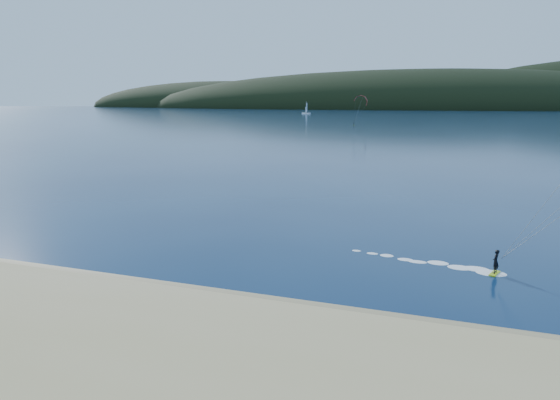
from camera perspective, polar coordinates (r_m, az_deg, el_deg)
name	(u,v)px	position (r m, az deg, el deg)	size (l,w,h in m)	color
ground	(183,333)	(25.98, -11.16, -14.87)	(1800.00, 1800.00, 0.00)	#081B3A
wet_sand	(223,298)	(29.55, -6.68, -11.27)	(220.00, 2.50, 0.10)	#89724F
headland	(447,109)	(765.37, 18.78, 10.01)	(1200.00, 310.00, 140.00)	black
kitesurfer_far	(360,103)	(229.83, 9.31, 11.08)	(7.73, 7.38, 13.19)	#A7C517
sailboat	(306,113)	(433.95, 3.06, 10.04)	(7.70, 4.97, 10.98)	white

